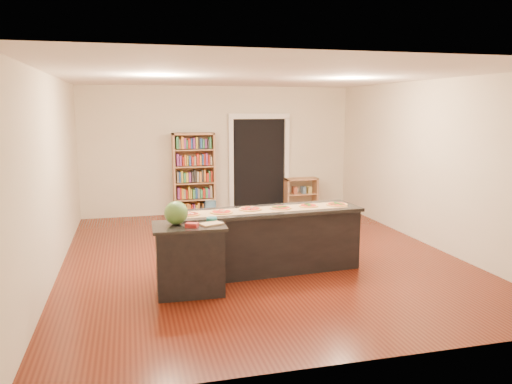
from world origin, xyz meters
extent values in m
cube|color=beige|center=(0.00, 0.00, 1.40)|extent=(6.00, 7.00, 2.80)
cube|color=#521B0E|center=(0.00, 0.00, 0.00)|extent=(6.00, 7.00, 0.01)
cube|color=white|center=(0.00, 0.00, 2.80)|extent=(6.00, 7.00, 0.01)
cube|color=black|center=(0.90, 3.48, 1.05)|extent=(1.20, 0.02, 2.10)
cube|color=silver|center=(0.25, 3.44, 1.05)|extent=(0.10, 0.08, 2.10)
cube|color=silver|center=(1.55, 3.44, 1.05)|extent=(0.10, 0.08, 2.10)
cube|color=silver|center=(0.90, 3.44, 2.15)|extent=(1.40, 0.08, 0.12)
cube|color=black|center=(-0.10, -0.75, 0.43)|extent=(2.67, 0.67, 0.86)
cube|color=black|center=(-0.10, -0.75, 0.88)|extent=(2.75, 0.74, 0.05)
cube|color=black|center=(-1.26, -1.34, 0.43)|extent=(0.82, 0.58, 0.85)
cube|color=black|center=(-1.26, -1.34, 0.87)|extent=(0.90, 0.66, 0.04)
cube|color=tan|center=(-0.60, 3.29, 0.90)|extent=(0.90, 0.32, 1.81)
cube|color=tan|center=(1.86, 3.29, 0.37)|extent=(0.74, 0.32, 0.74)
cylinder|color=#518DB6|center=(-0.28, 3.08, 0.18)|extent=(0.24, 0.24, 0.35)
cube|color=tan|center=(-0.10, -0.76, 0.91)|extent=(2.41, 0.59, 0.00)
sphere|color=#144214|center=(-1.41, -1.29, 1.04)|extent=(0.30, 0.30, 0.30)
cube|color=tan|center=(-0.99, -1.40, 0.90)|extent=(0.32, 0.27, 0.02)
cube|color=maroon|center=(-1.24, -1.49, 0.92)|extent=(0.18, 0.16, 0.05)
cylinder|color=#195966|center=(-0.95, -1.23, 0.92)|extent=(0.14, 0.14, 0.05)
cylinder|color=tan|center=(-1.19, -0.86, 0.92)|extent=(0.28, 0.28, 0.02)
cylinder|color=#A5190C|center=(-1.19, -0.86, 0.93)|extent=(0.23, 0.23, 0.00)
cylinder|color=tan|center=(-0.75, -0.83, 0.92)|extent=(0.30, 0.30, 0.02)
cylinder|color=#A5190C|center=(-0.75, -0.83, 0.93)|extent=(0.25, 0.25, 0.00)
cylinder|color=tan|center=(-0.32, -0.72, 0.92)|extent=(0.31, 0.31, 0.02)
cylinder|color=#A5190C|center=(-0.32, -0.72, 0.93)|extent=(0.26, 0.26, 0.00)
cylinder|color=tan|center=(0.12, -0.75, 0.92)|extent=(0.32, 0.32, 0.02)
cylinder|color=#A5190C|center=(0.12, -0.75, 0.93)|extent=(0.26, 0.26, 0.00)
cylinder|color=tan|center=(0.56, -0.70, 0.92)|extent=(0.26, 0.26, 0.02)
cylinder|color=#A5190C|center=(0.56, -0.70, 0.93)|extent=(0.22, 0.22, 0.00)
cylinder|color=tan|center=(1.00, -0.71, 0.92)|extent=(0.30, 0.30, 0.02)
cylinder|color=#A5190C|center=(1.00, -0.71, 0.93)|extent=(0.25, 0.25, 0.00)
camera|label=1|loc=(-1.95, -7.44, 2.33)|focal=35.00mm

